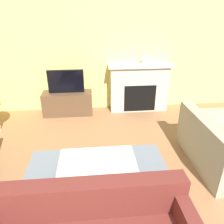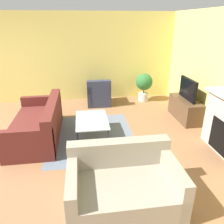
# 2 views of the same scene
# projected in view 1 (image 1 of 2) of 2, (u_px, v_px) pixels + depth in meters

# --- Properties ---
(wall_back) EXTENTS (8.46, 0.06, 2.70)m
(wall_back) POSITION_uv_depth(u_px,v_px,m) (96.00, 55.00, 5.21)
(wall_back) COLOR #EADB72
(wall_back) RESTS_ON ground_plane
(area_rug) EXTENTS (2.28, 1.90, 0.00)m
(area_rug) POSITION_uv_depth(u_px,v_px,m) (98.00, 185.00, 3.21)
(area_rug) COLOR slate
(area_rug) RESTS_ON ground_plane
(fireplace) EXTENTS (1.53, 0.46, 1.16)m
(fireplace) POSITION_uv_depth(u_px,v_px,m) (139.00, 86.00, 5.41)
(fireplace) COLOR #BCB2A3
(fireplace) RESTS_ON ground_plane
(tv_stand) EXTENTS (1.17, 0.46, 0.55)m
(tv_stand) POSITION_uv_depth(u_px,v_px,m) (68.00, 103.00, 5.30)
(tv_stand) COLOR brown
(tv_stand) RESTS_ON ground_plane
(tv) EXTENTS (0.83, 0.06, 0.54)m
(tv) POSITION_uv_depth(u_px,v_px,m) (66.00, 81.00, 5.06)
(tv) COLOR black
(tv) RESTS_ON tv_stand
(couch_loveseat) EXTENTS (0.99, 1.51, 0.82)m
(couch_loveseat) POSITION_uv_depth(u_px,v_px,m) (221.00, 148.00, 3.56)
(couch_loveseat) COLOR #9E937F
(couch_loveseat) RESTS_ON ground_plane
(coffee_table) EXTENTS (1.08, 0.70, 0.42)m
(coffee_table) POSITION_uv_depth(u_px,v_px,m) (98.00, 163.00, 3.06)
(coffee_table) COLOR #333338
(coffee_table) RESTS_ON ground_plane
(mantel_clock) EXTENTS (0.17, 0.07, 0.20)m
(mantel_clock) POSITION_uv_depth(u_px,v_px,m) (145.00, 59.00, 5.14)
(mantel_clock) COLOR beige
(mantel_clock) RESTS_ON fireplace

